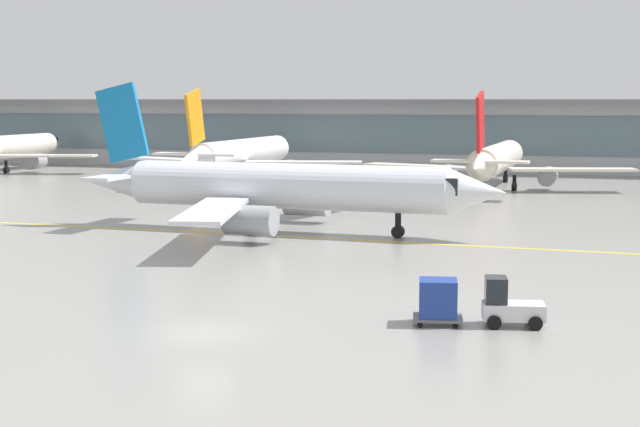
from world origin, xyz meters
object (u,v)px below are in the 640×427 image
gate_airplane_1 (242,154)px  baggage_tug (508,305)px  gate_airplane_2 (496,160)px  cargo_dolly_lead (438,300)px  taxiing_regional_jet (281,187)px

gate_airplane_1 → baggage_tug: bearing=-148.9°
gate_airplane_2 → baggage_tug: size_ratio=11.17×
gate_airplane_1 → cargo_dolly_lead: (34.17, -65.77, -2.16)m
gate_airplane_1 → taxiing_regional_jet: 44.76m
baggage_tug → cargo_dolly_lead: bearing=180.0°
cargo_dolly_lead → gate_airplane_2: bearing=83.3°
taxiing_regional_jet → cargo_dolly_lead: 29.58m
baggage_tug → cargo_dolly_lead: size_ratio=1.19×
cargo_dolly_lead → taxiing_regional_jet: bearing=111.3°
gate_airplane_2 → baggage_tug: bearing=-172.0°
gate_airplane_2 → cargo_dolly_lead: bearing=-174.7°
gate_airplane_2 → taxiing_regional_jet: size_ratio=0.96×
gate_airplane_1 → taxiing_regional_jet: taxiing_regional_jet is taller
gate_airplane_2 → taxiing_regional_jet: bearing=165.2°
gate_airplane_2 → gate_airplane_1: bearing=87.8°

